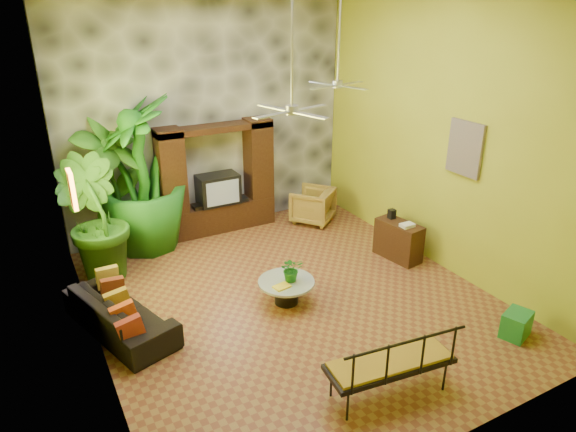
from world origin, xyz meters
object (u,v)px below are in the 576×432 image
ceiling_fan_back (338,72)px  tall_plant_a (114,184)px  side_console (398,240)px  tall_plant_b (93,220)px  ceiling_fan_front (292,95)px  tall_plant_c (141,175)px  coffee_table (286,289)px  green_bin (516,324)px  entertainment_center (218,187)px  iron_bench (394,362)px  wicker_armchair (313,205)px  sofa (120,313)px

ceiling_fan_back → tall_plant_a: ceiling_fan_back is taller
side_console → tall_plant_b: bearing=150.4°
ceiling_fan_front → tall_plant_c: ceiling_fan_front is taller
tall_plant_b → coffee_table: bearing=-42.8°
ceiling_fan_front → green_bin: ceiling_fan_front is taller
side_console → entertainment_center: bearing=122.1°
tall_plant_a → iron_bench: tall_plant_a is taller
tall_plant_b → tall_plant_c: (1.06, 0.84, 0.39)m
wicker_armchair → iron_bench: iron_bench is taller
ceiling_fan_front → side_console: size_ratio=2.05×
tall_plant_b → side_console: 5.51m
wicker_armchair → green_bin: size_ratio=1.91×
iron_bench → side_console: bearing=55.9°
entertainment_center → tall_plant_b: bearing=-160.5°
wicker_armchair → tall_plant_b: size_ratio=0.38×
tall_plant_b → tall_plant_c: tall_plant_c is taller
green_bin → sofa: bearing=150.0°
iron_bench → side_console: 3.82m
ceiling_fan_back → wicker_armchair: 3.32m
entertainment_center → tall_plant_a: (-2.05, 0.01, 0.40)m
ceiling_fan_back → ceiling_fan_front: bearing=-138.4°
ceiling_fan_front → tall_plant_b: ceiling_fan_front is taller
iron_bench → tall_plant_a: bearing=116.1°
tall_plant_c → iron_bench: bearing=-74.7°
tall_plant_a → green_bin: 7.28m
ceiling_fan_back → side_console: (0.88, -0.93, -3.04)m
iron_bench → coffee_table: bearing=99.4°
ceiling_fan_front → coffee_table: bearing=76.6°
entertainment_center → side_console: (2.48, -2.87, -0.60)m
tall_plant_c → side_console: (4.05, -2.78, -1.14)m
wicker_armchair → tall_plant_c: size_ratio=0.28×
green_bin → side_console: bearing=88.1°
entertainment_center → sofa: entertainment_center is taller
sofa → side_console: (5.13, -0.14, 0.06)m
green_bin → tall_plant_c: bearing=125.4°
sofa → tall_plant_b: size_ratio=0.94×
ceiling_fan_back → tall_plant_c: size_ratio=0.62×
sofa → green_bin: sofa is taller
ceiling_fan_back → tall_plant_c: (-3.16, 1.85, -1.90)m
entertainment_center → coffee_table: 3.32m
iron_bench → green_bin: size_ratio=3.79×
entertainment_center → tall_plant_c: size_ratio=0.80×
tall_plant_b → iron_bench: bearing=-61.6°
tall_plant_a → green_bin: size_ratio=6.21×
side_console → ceiling_fan_back: bearing=124.7°
tall_plant_b → green_bin: size_ratio=5.03×
side_console → iron_bench: bearing=-139.5°
ceiling_fan_back → side_console: 3.30m
wicker_armchair → tall_plant_c: 3.73m
ceiling_fan_back → iron_bench: (-1.61, -3.83, -2.87)m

